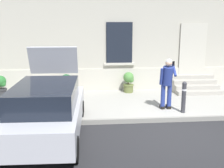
% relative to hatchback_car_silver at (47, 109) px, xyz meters
% --- Properties ---
extents(ground_plane, '(80.00, 80.00, 0.00)m').
position_rel_hatchback_car_silver_xyz_m(ground_plane, '(3.56, -0.05, -0.80)').
color(ground_plane, '#232326').
extents(sidewalk, '(24.00, 3.60, 0.15)m').
position_rel_hatchback_car_silver_xyz_m(sidewalk, '(3.56, 2.75, -0.72)').
color(sidewalk, '#99968E').
rests_on(sidewalk, ground).
extents(curb_edge, '(24.00, 0.12, 0.15)m').
position_rel_hatchback_car_silver_xyz_m(curb_edge, '(3.56, 0.89, -0.72)').
color(curb_edge, gray).
rests_on(curb_edge, ground).
extents(building_facade, '(24.00, 1.52, 7.50)m').
position_rel_hatchback_car_silver_xyz_m(building_facade, '(3.57, 5.23, 2.93)').
color(building_facade, '#B2AD9E').
rests_on(building_facade, ground).
extents(entrance_stoop, '(1.88, 1.28, 0.64)m').
position_rel_hatchback_car_silver_xyz_m(entrance_stoop, '(5.64, 4.07, -0.41)').
color(entrance_stoop, '#9E998E').
rests_on(entrance_stoop, sidewalk).
extents(hatchback_car_silver, '(1.89, 4.11, 2.34)m').
position_rel_hatchback_car_silver_xyz_m(hatchback_car_silver, '(0.00, 0.00, 0.00)').
color(hatchback_car_silver, '#B7B7BF').
rests_on(hatchback_car_silver, ground).
extents(bollard_near_person, '(0.15, 0.15, 1.04)m').
position_rel_hatchback_car_silver_xyz_m(bollard_near_person, '(4.18, 1.30, -0.09)').
color(bollard_near_person, '#333338').
rests_on(bollard_near_person, sidewalk).
extents(person_on_phone, '(0.51, 0.51, 1.74)m').
position_rel_hatchback_car_silver_xyz_m(person_on_phone, '(3.72, 1.68, 0.35)').
color(person_on_phone, navy).
rests_on(person_on_phone, sidewalk).
extents(planter_charcoal, '(0.44, 0.44, 0.86)m').
position_rel_hatchback_car_silver_xyz_m(planter_charcoal, '(-2.33, 3.78, -0.19)').
color(planter_charcoal, '#2D2D30').
rests_on(planter_charcoal, sidewalk).
extents(planter_terracotta, '(0.44, 0.44, 0.86)m').
position_rel_hatchback_car_silver_xyz_m(planter_terracotta, '(0.23, 3.86, -0.19)').
color(planter_terracotta, '#B25B38').
rests_on(planter_terracotta, sidewalk).
extents(planter_olive, '(0.44, 0.44, 0.86)m').
position_rel_hatchback_car_silver_xyz_m(planter_olive, '(2.79, 4.09, -0.19)').
color(planter_olive, '#606B38').
rests_on(planter_olive, sidewalk).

